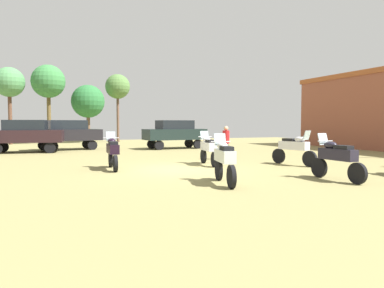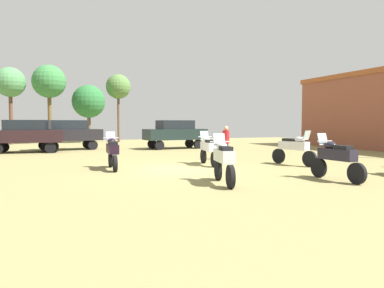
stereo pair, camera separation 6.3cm
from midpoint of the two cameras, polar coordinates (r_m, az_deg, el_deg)
name	(u,v)px [view 1 (the left image)]	position (r m, az deg, el deg)	size (l,w,h in m)	color
ground_plane	(177,170)	(14.48, -2.49, -3.99)	(44.00, 52.00, 0.02)	olive
motorcycle_1	(208,148)	(15.93, 2.45, -0.69)	(0.62, 2.20, 1.46)	black
motorcycle_2	(294,148)	(16.44, 15.46, -0.60)	(0.82, 2.26, 1.50)	black
motorcycle_5	(224,159)	(11.01, 4.90, -2.40)	(0.72, 2.18, 1.50)	black
motorcycle_6	(337,157)	(12.50, 21.38, -1.96)	(0.62, 2.22, 1.48)	black
motorcycle_8	(113,151)	(14.73, -12.32, -1.07)	(0.62, 2.20, 1.47)	black
car_1	(175,132)	(25.98, -2.77, 1.85)	(4.45, 2.19, 2.00)	black
car_2	(26,134)	(24.59, -24.43, 1.48)	(4.48, 2.28, 2.00)	black
car_5	(67,133)	(26.06, -18.81, 1.68)	(4.54, 2.48, 2.00)	black
person_1	(226,140)	(18.27, 5.19, 0.60)	(0.38, 0.38, 1.67)	#2F3344
tree_1	(48,82)	(33.99, -21.45, 8.93)	(2.81, 2.81, 6.76)	brown
tree_2	(9,83)	(34.75, -26.53, 8.46)	(2.49, 2.49, 6.48)	brown
tree_3	(88,102)	(34.86, -15.88, 6.34)	(2.98, 2.98, 5.26)	brown
tree_5	(118,87)	(35.75, -11.51, 8.63)	(2.31, 2.31, 6.40)	brown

